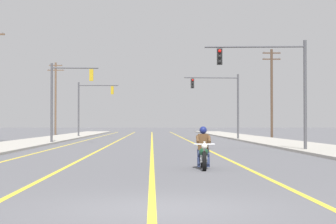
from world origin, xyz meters
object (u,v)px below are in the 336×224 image
(traffic_signal_mid_left, at_px, (90,101))
(utility_pole_left_far, at_px, (56,96))
(traffic_signal_near_left, at_px, (65,92))
(motorcycle_with_rider, at_px, (203,152))
(utility_pole_right_far, at_px, (272,91))
(traffic_signal_near_right, at_px, (275,77))
(traffic_signal_mid_right, at_px, (222,96))

(traffic_signal_mid_left, relative_size, utility_pole_left_far, 0.63)
(traffic_signal_near_left, height_order, traffic_signal_mid_left, same)
(motorcycle_with_rider, bearing_deg, traffic_signal_mid_left, 100.79)
(motorcycle_with_rider, height_order, utility_pole_right_far, utility_pole_right_far)
(traffic_signal_mid_left, distance_m, utility_pole_left_far, 15.49)
(traffic_signal_near_left, xyz_separation_m, utility_pole_right_far, (19.41, 16.30, 1.03))
(traffic_signal_near_right, height_order, utility_pole_right_far, utility_pole_right_far)
(traffic_signal_mid_left, relative_size, utility_pole_right_far, 0.66)
(traffic_signal_near_left, distance_m, traffic_signal_mid_left, 20.81)
(traffic_signal_mid_right, xyz_separation_m, traffic_signal_mid_left, (-13.60, 11.40, -0.04))
(motorcycle_with_rider, distance_m, traffic_signal_mid_left, 46.88)
(traffic_signal_near_right, xyz_separation_m, traffic_signal_mid_right, (-0.26, 22.24, -0.03))
(traffic_signal_near_right, height_order, traffic_signal_mid_right, same)
(traffic_signal_mid_left, height_order, utility_pole_right_far, utility_pole_right_far)
(utility_pole_right_far, relative_size, utility_pole_left_far, 0.95)
(utility_pole_left_far, bearing_deg, utility_pole_right_far, -35.78)
(traffic_signal_near_right, xyz_separation_m, traffic_signal_near_left, (-13.59, 12.83, -0.13))
(motorcycle_with_rider, relative_size, utility_pole_right_far, 0.23)
(traffic_signal_near_right, bearing_deg, utility_pole_right_far, 78.70)
(motorcycle_with_rider, xyz_separation_m, utility_pole_right_far, (10.93, 41.42, 4.46))
(motorcycle_with_rider, height_order, traffic_signal_mid_left, traffic_signal_mid_left)
(traffic_signal_near_right, bearing_deg, traffic_signal_mid_right, 90.66)
(traffic_signal_near_left, height_order, utility_pole_right_far, utility_pole_right_far)
(traffic_signal_near_left, xyz_separation_m, utility_pole_left_far, (-6.46, 34.95, 1.28))
(traffic_signal_near_right, relative_size, traffic_signal_mid_left, 1.00)
(traffic_signal_mid_right, xyz_separation_m, utility_pole_left_far, (-19.80, 25.54, 1.19))
(utility_pole_right_far, bearing_deg, traffic_signal_near_left, -139.98)
(traffic_signal_near_left, bearing_deg, utility_pole_right_far, 40.02)
(motorcycle_with_rider, xyz_separation_m, traffic_signal_near_left, (-8.48, 25.12, 3.43))
(utility_pole_right_far, bearing_deg, traffic_signal_mid_left, 167.09)
(utility_pole_right_far, distance_m, utility_pole_left_far, 31.90)
(traffic_signal_mid_left, bearing_deg, utility_pole_right_far, -12.91)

